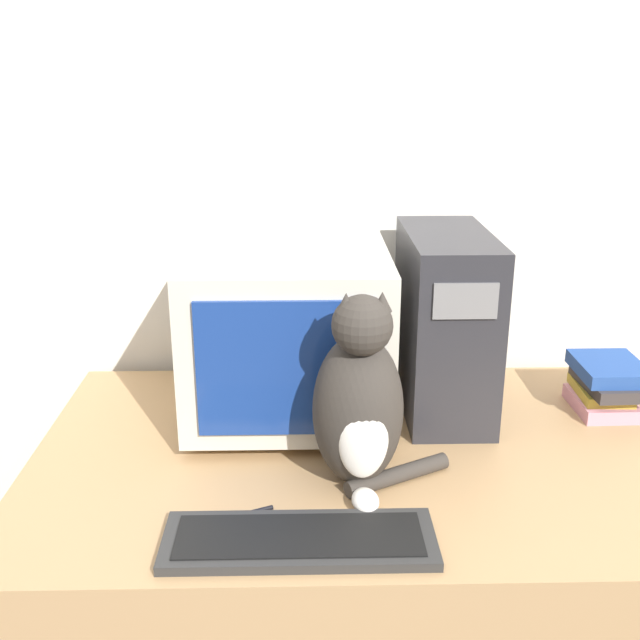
{
  "coord_description": "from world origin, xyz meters",
  "views": [
    {
      "loc": [
        -0.16,
        -1.0,
        1.58
      ],
      "look_at": [
        -0.12,
        0.48,
        1.06
      ],
      "focal_mm": 42.0,
      "sensor_mm": 36.0,
      "label": 1
    }
  ],
  "objects_px": {
    "computer_tower": "(445,322)",
    "book_stack": "(606,385)",
    "crt_monitor": "(288,334)",
    "keyboard": "(299,540)",
    "pen": "(237,516)",
    "cat": "(360,404)"
  },
  "relations": [
    {
      "from": "keyboard",
      "to": "cat",
      "type": "bearing_deg",
      "value": 59.83
    },
    {
      "from": "keyboard",
      "to": "book_stack",
      "type": "distance_m",
      "value": 0.91
    },
    {
      "from": "keyboard",
      "to": "cat",
      "type": "height_order",
      "value": "cat"
    },
    {
      "from": "book_stack",
      "to": "pen",
      "type": "distance_m",
      "value": 0.97
    },
    {
      "from": "crt_monitor",
      "to": "book_stack",
      "type": "distance_m",
      "value": 0.78
    },
    {
      "from": "pen",
      "to": "crt_monitor",
      "type": "bearing_deg",
      "value": 78.05
    },
    {
      "from": "crt_monitor",
      "to": "book_stack",
      "type": "relative_size",
      "value": 2.28
    },
    {
      "from": "crt_monitor",
      "to": "keyboard",
      "type": "height_order",
      "value": "crt_monitor"
    },
    {
      "from": "keyboard",
      "to": "crt_monitor",
      "type": "bearing_deg",
      "value": 92.88
    },
    {
      "from": "computer_tower",
      "to": "pen",
      "type": "distance_m",
      "value": 0.7
    },
    {
      "from": "computer_tower",
      "to": "cat",
      "type": "xyz_separation_m",
      "value": [
        -0.23,
        -0.36,
        -0.04
      ]
    },
    {
      "from": "cat",
      "to": "pen",
      "type": "height_order",
      "value": "cat"
    },
    {
      "from": "cat",
      "to": "pen",
      "type": "xyz_separation_m",
      "value": [
        -0.24,
        -0.12,
        -0.17
      ]
    },
    {
      "from": "crt_monitor",
      "to": "book_stack",
      "type": "xyz_separation_m",
      "value": [
        0.77,
        0.01,
        -0.14
      ]
    },
    {
      "from": "crt_monitor",
      "to": "pen",
      "type": "xyz_separation_m",
      "value": [
        -0.09,
        -0.43,
        -0.2
      ]
    },
    {
      "from": "crt_monitor",
      "to": "book_stack",
      "type": "bearing_deg",
      "value": 0.93
    },
    {
      "from": "computer_tower",
      "to": "book_stack",
      "type": "height_order",
      "value": "computer_tower"
    },
    {
      "from": "keyboard",
      "to": "book_stack",
      "type": "xyz_separation_m",
      "value": [
        0.74,
        0.53,
        0.05
      ]
    },
    {
      "from": "computer_tower",
      "to": "book_stack",
      "type": "distance_m",
      "value": 0.42
    },
    {
      "from": "computer_tower",
      "to": "cat",
      "type": "height_order",
      "value": "computer_tower"
    },
    {
      "from": "crt_monitor",
      "to": "book_stack",
      "type": "height_order",
      "value": "crt_monitor"
    },
    {
      "from": "crt_monitor",
      "to": "cat",
      "type": "relative_size",
      "value": 1.12
    }
  ]
}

